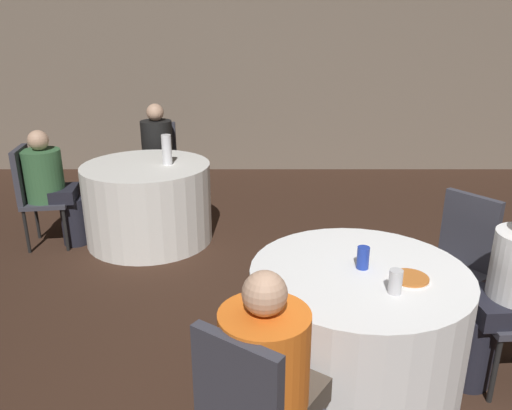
# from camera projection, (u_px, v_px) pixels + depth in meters

# --- Properties ---
(ground_plane) EXTENTS (16.00, 16.00, 0.00)m
(ground_plane) POSITION_uv_depth(u_px,v_px,m) (394.00, 400.00, 2.79)
(ground_plane) COLOR #382319
(wall_back) EXTENTS (16.00, 0.06, 2.80)m
(wall_back) POSITION_uv_depth(u_px,v_px,m) (313.00, 69.00, 6.78)
(wall_back) COLOR #7A6B5B
(wall_back) RESTS_ON ground_plane
(table_near) EXTENTS (1.17, 1.17, 0.75)m
(table_near) POSITION_uv_depth(u_px,v_px,m) (356.00, 331.00, 2.76)
(table_near) COLOR white
(table_near) RESTS_ON ground_plane
(table_far) EXTENTS (1.19, 1.19, 0.75)m
(table_far) POSITION_uv_depth(u_px,v_px,m) (149.00, 203.00, 4.76)
(table_far) COLOR white
(table_far) RESTS_ON ground_plane
(chair_near_northeast) EXTENTS (0.56, 0.56, 0.94)m
(chair_near_northeast) POSITION_uv_depth(u_px,v_px,m) (460.00, 253.00, 3.28)
(chair_near_northeast) COLOR #383842
(chair_near_northeast) RESTS_ON ground_plane
(chair_far_west) EXTENTS (0.45, 0.45, 0.94)m
(chair_far_west) POSITION_uv_depth(u_px,v_px,m) (34.00, 189.00, 4.57)
(chair_far_west) COLOR #383842
(chair_far_west) RESTS_ON ground_plane
(chair_far_north) EXTENTS (0.43, 0.43, 0.94)m
(chair_far_north) POSITION_uv_depth(u_px,v_px,m) (159.00, 158.00, 5.65)
(chair_far_north) COLOR #383842
(chair_far_north) RESTS_ON ground_plane
(person_black_shirt) EXTENTS (0.35, 0.51, 1.18)m
(person_black_shirt) POSITION_uv_depth(u_px,v_px,m) (158.00, 158.00, 5.48)
(person_black_shirt) COLOR #282828
(person_black_shirt) RESTS_ON ground_plane
(person_orange_shirt) EXTENTS (0.47, 0.50, 1.13)m
(person_orange_shirt) POSITION_uv_depth(u_px,v_px,m) (273.00, 385.00, 2.05)
(person_orange_shirt) COLOR #4C4238
(person_orange_shirt) RESTS_ON ground_plane
(person_white_shirt) EXTENTS (0.52, 0.36, 1.11)m
(person_white_shirt) POSITION_uv_depth(u_px,v_px,m) (508.00, 295.00, 2.75)
(person_white_shirt) COLOR black
(person_white_shirt) RESTS_ON ground_plane
(person_green_jacket) EXTENTS (0.51, 0.37, 1.10)m
(person_green_jacket) POSITION_uv_depth(u_px,v_px,m) (54.00, 188.00, 4.59)
(person_green_jacket) COLOR black
(person_green_jacket) RESTS_ON ground_plane
(pizza_plate_near) EXTENTS (0.20, 0.20, 0.02)m
(pizza_plate_near) POSITION_uv_depth(u_px,v_px,m) (410.00, 278.00, 2.54)
(pizza_plate_near) COLOR white
(pizza_plate_near) RESTS_ON table_near
(soda_can_blue) EXTENTS (0.07, 0.07, 0.12)m
(soda_can_blue) POSITION_uv_depth(u_px,v_px,m) (363.00, 258.00, 2.64)
(soda_can_blue) COLOR #1E38A5
(soda_can_blue) RESTS_ON table_near
(soda_can_silver) EXTENTS (0.07, 0.07, 0.12)m
(soda_can_silver) POSITION_uv_depth(u_px,v_px,m) (396.00, 282.00, 2.40)
(soda_can_silver) COLOR silver
(soda_can_silver) RESTS_ON table_near
(bottle_far) EXTENTS (0.09, 0.09, 0.28)m
(bottle_far) POSITION_uv_depth(u_px,v_px,m) (167.00, 150.00, 4.59)
(bottle_far) COLOR white
(bottle_far) RESTS_ON table_far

